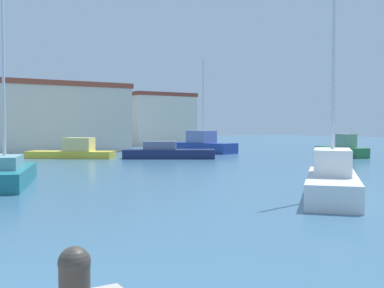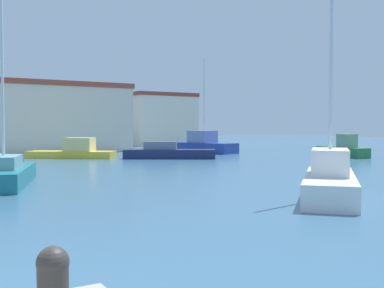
{
  "view_description": "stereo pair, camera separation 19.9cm",
  "coord_description": "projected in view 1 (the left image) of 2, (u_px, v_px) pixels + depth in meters",
  "views": [
    {
      "loc": [
        0.19,
        -5.85,
        2.61
      ],
      "look_at": [
        16.67,
        21.22,
        1.39
      ],
      "focal_mm": 44.24,
      "sensor_mm": 36.0,
      "label": 1
    },
    {
      "loc": [
        0.36,
        -5.96,
        2.61
      ],
      "look_at": [
        16.67,
        21.22,
        1.39
      ],
      "focal_mm": 44.24,
      "sensor_mm": 36.0,
      "label": 2
    }
  ],
  "objects": [
    {
      "name": "sailboat_white_behind_lamppost",
      "position": [
        332.0,
        179.0,
        17.2
      ],
      "size": [
        6.08,
        5.83,
        8.67
      ],
      "color": "white",
      "rests_on": "water"
    },
    {
      "name": "yacht_club",
      "position": [
        159.0,
        119.0,
        64.35
      ],
      "size": [
        8.95,
        5.78,
        7.04
      ],
      "color": "beige",
      "rests_on": "ground"
    },
    {
      "name": "motorboat_navy_distant_east",
      "position": [
        168.0,
        152.0,
        37.88
      ],
      "size": [
        7.3,
        5.66,
        1.38
      ],
      "color": "#19234C",
      "rests_on": "water"
    },
    {
      "name": "warehouse_block",
      "position": [
        53.0,
        118.0,
        48.52
      ],
      "size": [
        13.85,
        9.64,
        6.89
      ],
      "color": "beige",
      "rests_on": "ground"
    },
    {
      "name": "mooring_bollard",
      "position": [
        75.0,
        282.0,
        3.8
      ],
      "size": [
        0.26,
        0.26,
        0.63
      ],
      "color": "#38332D",
      "rests_on": "pier_quay"
    },
    {
      "name": "sailboat_teal_inner_mooring",
      "position": [
        5.0,
        173.0,
        20.63
      ],
      "size": [
        4.0,
        6.78,
        10.57
      ],
      "color": "#1E707A",
      "rests_on": "water"
    },
    {
      "name": "water",
      "position": [
        179.0,
        167.0,
        29.86
      ],
      "size": [
        160.0,
        160.0,
        0.0
      ],
      "primitive_type": "plane",
      "color": "#38607F",
      "rests_on": "ground"
    },
    {
      "name": "motorboat_green_outer_mooring",
      "position": [
        342.0,
        149.0,
        39.91
      ],
      "size": [
        2.11,
        5.41,
        1.93
      ],
      "color": "#28703D",
      "rests_on": "water"
    },
    {
      "name": "sailboat_blue_mid_harbor",
      "position": [
        203.0,
        145.0,
        45.96
      ],
      "size": [
        4.2,
        7.18,
        9.05
      ],
      "color": "#233D93",
      "rests_on": "water"
    },
    {
      "name": "motorboat_yellow_near_pier",
      "position": [
        73.0,
        151.0,
        38.36
      ],
      "size": [
        6.89,
        5.9,
        1.65
      ],
      "color": "gold",
      "rests_on": "water"
    }
  ]
}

